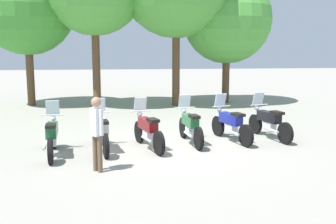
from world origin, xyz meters
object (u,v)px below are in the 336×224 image
tree_3 (227,19)px  motorcycle_3 (190,126)px  motorcycle_2 (148,130)px  motorcycle_5 (269,122)px  motorcycle_1 (102,132)px  person_0 (97,128)px  motorcycle_0 (52,136)px  tree_0 (27,7)px  motorcycle_4 (230,124)px

tree_3 → motorcycle_3: bearing=-111.4°
motorcycle_2 → motorcycle_5: (3.78, 0.79, 0.00)m
motorcycle_1 → person_0: (-0.02, -1.90, 0.48)m
motorcycle_0 → motorcycle_3: size_ratio=1.00×
tree_3 → motorcycle_1: bearing=-123.2°
tree_0 → person_0: bearing=-71.2°
motorcycle_0 → motorcycle_2: 2.55m
person_0 → motorcycle_1: bearing=-130.9°
motorcycle_5 → person_0: person_0 is taller
tree_0 → motorcycle_4: bearing=-48.0°
motorcycle_2 → tree_0: size_ratio=0.31×
motorcycle_0 → tree_0: 10.55m
motorcycle_4 → motorcycle_5: same height
motorcycle_0 → motorcycle_5: bearing=-84.4°
motorcycle_4 → motorcycle_2: bearing=87.0°
motorcycle_4 → tree_3: tree_3 is taller
motorcycle_3 → person_0: 3.56m
motorcycle_3 → person_0: size_ratio=1.28×
motorcycle_3 → motorcycle_5: size_ratio=1.02×
motorcycle_1 → motorcycle_2: 1.26m
motorcycle_1 → motorcycle_4: (3.78, 0.69, 0.00)m
motorcycle_1 → tree_0: tree_0 is taller
motorcycle_1 → person_0: 1.96m
motorcycle_3 → tree_3: size_ratio=0.35×
motorcycle_1 → motorcycle_5: (5.04, 0.88, 0.00)m
motorcycle_1 → motorcycle_5: bearing=-89.2°
motorcycle_3 → tree_3: bearing=-28.2°
motorcycle_1 → motorcycle_2: same height
motorcycle_0 → person_0: bearing=-146.8°
motorcycle_5 → person_0: 5.79m
motorcycle_2 → motorcycle_3: 1.34m
motorcycle_0 → motorcycle_2: bearing=-85.5°
motorcycle_4 → tree_3: 9.14m
motorcycle_3 → motorcycle_5: bearing=-89.1°
motorcycle_0 → motorcycle_5: (6.30, 1.24, 0.00)m
tree_0 → motorcycle_5: bearing=-42.9°
motorcycle_3 → tree_0: (-6.27, 8.50, 4.11)m
motorcycle_1 → motorcycle_4: 3.84m
motorcycle_2 → person_0: (-1.27, -1.99, 0.48)m
tree_3 → motorcycle_2: bearing=-117.4°
person_0 → motorcycle_0: bearing=-91.6°
motorcycle_4 → tree_3: size_ratio=0.34×
motorcycle_2 → tree_0: 11.04m
tree_0 → tree_3: size_ratio=1.09×
tree_0 → motorcycle_3: bearing=-53.6°
motorcycle_0 → tree_3: size_ratio=0.35×
motorcycle_2 → person_0: person_0 is taller
motorcycle_0 → motorcycle_3: 3.89m
motorcycle_4 → motorcycle_0: bearing=85.4°
motorcycle_1 → motorcycle_5: 5.12m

